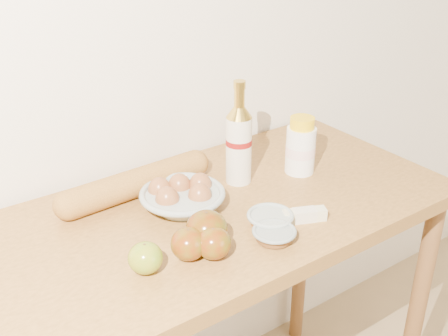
{
  "coord_description": "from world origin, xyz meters",
  "views": [
    {
      "loc": [
        -0.67,
        0.2,
        1.61
      ],
      "look_at": [
        0.0,
        1.15,
        1.02
      ],
      "focal_mm": 45.0,
      "sensor_mm": 36.0,
      "label": 1
    }
  ],
  "objects": [
    {
      "name": "butter_stick",
      "position": [
        0.13,
        1.01,
        0.91
      ],
      "size": [
        0.11,
        0.07,
        0.03
      ],
      "rotation": [
        0.0,
        0.0,
        -0.41
      ],
      "color": "beige",
      "rests_on": "table"
    },
    {
      "name": "apple_yellowgreen",
      "position": [
        -0.26,
        1.05,
        0.93
      ],
      "size": [
        0.08,
        0.08,
        0.07
      ],
      "rotation": [
        0.0,
        0.0,
        0.17
      ],
      "color": "#A19020",
      "rests_on": "table"
    },
    {
      "name": "bourbon_bottle",
      "position": [
        0.12,
        1.26,
        1.01
      ],
      "size": [
        0.07,
        0.07,
        0.28
      ],
      "rotation": [
        0.0,
        0.0,
        0.07
      ],
      "color": "beige",
      "rests_on": "table"
    },
    {
      "name": "syrup_bowl",
      "position": [
        0.05,
        1.04,
        0.92
      ],
      "size": [
        0.14,
        0.14,
        0.03
      ],
      "rotation": [
        0.0,
        0.0,
        -0.29
      ],
      "color": "#929F98",
      "rests_on": "table"
    },
    {
      "name": "back_wall",
      "position": [
        0.0,
        1.51,
        1.3
      ],
      "size": [
        3.5,
        0.02,
        2.6
      ],
      "primitive_type": "cube",
      "color": "#EEE4CF",
      "rests_on": "ground"
    },
    {
      "name": "egg_bowl",
      "position": [
        -0.07,
        1.23,
        0.93
      ],
      "size": [
        0.27,
        0.27,
        0.07
      ],
      "rotation": [
        0.0,
        0.0,
        -0.38
      ],
      "color": "#95A39E",
      "rests_on": "table"
    },
    {
      "name": "baguette",
      "position": [
        -0.13,
        1.35,
        0.94
      ],
      "size": [
        0.44,
        0.09,
        0.07
      ],
      "rotation": [
        0.0,
        0.0,
        0.04
      ],
      "color": "#B78138",
      "rests_on": "table"
    },
    {
      "name": "apple_redgreen_front",
      "position": [
        -0.12,
        1.02,
        0.94
      ],
      "size": [
        0.09,
        0.09,
        0.07
      ],
      "rotation": [
        0.0,
        0.0,
        0.28
      ],
      "color": "#900A07",
      "rests_on": "table"
    },
    {
      "name": "table",
      "position": [
        0.0,
        1.18,
        0.78
      ],
      "size": [
        1.2,
        0.6,
        0.9
      ],
      "color": "#AD7937",
      "rests_on": "ground"
    },
    {
      "name": "cream_bottle",
      "position": [
        0.3,
        1.21,
        0.97
      ],
      "size": [
        0.09,
        0.09,
        0.16
      ],
      "rotation": [
        0.0,
        0.0,
        0.16
      ],
      "color": "white",
      "rests_on": "table"
    },
    {
      "name": "apple_redgreen_right",
      "position": [
        -0.11,
        1.06,
        0.94
      ],
      "size": [
        0.1,
        0.1,
        0.09
      ],
      "rotation": [
        0.0,
        0.0,
        0.09
      ],
      "color": "maroon",
      "rests_on": "table"
    },
    {
      "name": "sugar_bowl",
      "position": [
        0.02,
        0.99,
        0.92
      ],
      "size": [
        0.12,
        0.12,
        0.03
      ],
      "rotation": [
        0.0,
        0.0,
        0.18
      ],
      "color": "gray",
      "rests_on": "table"
    },
    {
      "name": "apple_extra",
      "position": [
        -0.17,
        1.04,
        0.94
      ],
      "size": [
        0.09,
        0.09,
        0.07
      ],
      "rotation": [
        0.0,
        0.0,
        0.28
      ],
      "color": "#900A07",
      "rests_on": "table"
    }
  ]
}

